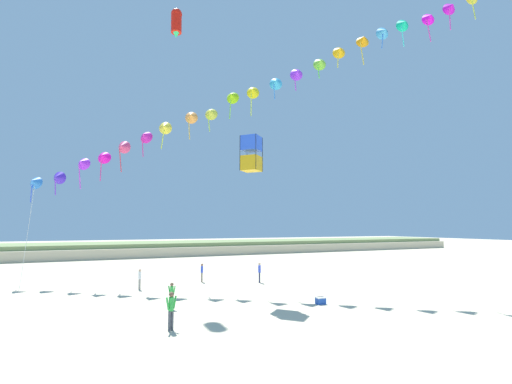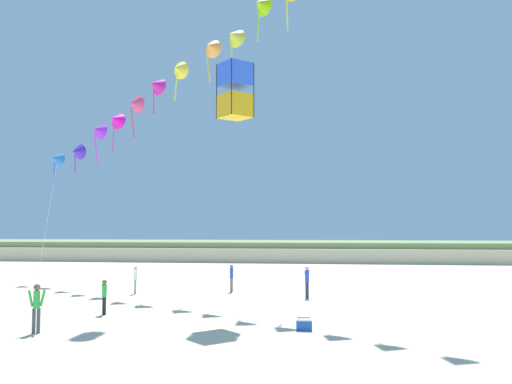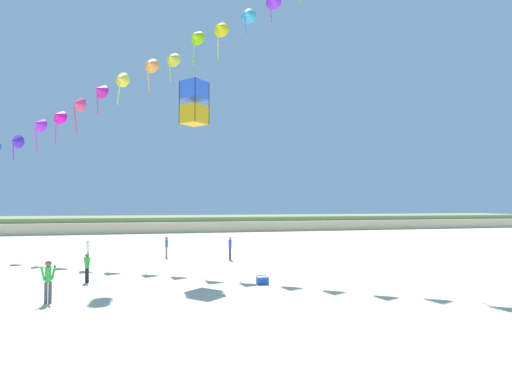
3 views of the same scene
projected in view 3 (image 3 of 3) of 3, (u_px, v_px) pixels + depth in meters
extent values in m
plane|color=beige|center=(231.00, 337.00, 12.05)|extent=(240.00, 240.00, 0.00)
cube|color=beige|center=(175.00, 225.00, 60.49)|extent=(120.00, 13.56, 1.46)
cube|color=#7A8E56|center=(175.00, 219.00, 60.52)|extent=(120.00, 11.53, 0.83)
cylinder|color=gray|center=(88.00, 257.00, 26.95)|extent=(0.11, 0.11, 0.77)
cylinder|color=gray|center=(88.00, 257.00, 26.83)|extent=(0.11, 0.11, 0.77)
cylinder|color=white|center=(88.00, 248.00, 26.91)|extent=(0.20, 0.20, 0.55)
cylinder|color=white|center=(88.00, 247.00, 27.06)|extent=(0.13, 0.20, 0.52)
cylinder|color=white|center=(88.00, 247.00, 26.76)|extent=(0.13, 0.20, 0.52)
sphere|color=beige|center=(88.00, 242.00, 26.92)|extent=(0.21, 0.21, 0.21)
cylinder|color=#474C56|center=(50.00, 293.00, 16.06)|extent=(0.13, 0.13, 0.87)
cylinder|color=#474C56|center=(46.00, 293.00, 15.96)|extent=(0.13, 0.13, 0.87)
cylinder|color=green|center=(48.00, 274.00, 16.04)|extent=(0.23, 0.23, 0.62)
cylinder|color=green|center=(54.00, 272.00, 16.17)|extent=(0.22, 0.17, 0.59)
cylinder|color=green|center=(43.00, 274.00, 15.91)|extent=(0.22, 0.17, 0.59)
sphere|color=brown|center=(48.00, 263.00, 16.05)|extent=(0.24, 0.24, 0.24)
cylinder|color=black|center=(88.00, 275.00, 20.22)|extent=(0.11, 0.11, 0.75)
cylinder|color=black|center=(86.00, 275.00, 20.29)|extent=(0.11, 0.11, 0.75)
cylinder|color=green|center=(87.00, 263.00, 20.27)|extent=(0.20, 0.20, 0.53)
cylinder|color=green|center=(89.00, 262.00, 20.18)|extent=(0.18, 0.18, 0.50)
cylinder|color=green|center=(85.00, 262.00, 20.36)|extent=(0.18, 0.18, 0.50)
sphere|color=brown|center=(87.00, 255.00, 20.28)|extent=(0.20, 0.20, 0.20)
cylinder|color=#726656|center=(166.00, 252.00, 29.51)|extent=(0.11, 0.11, 0.79)
cylinder|color=#726656|center=(167.00, 252.00, 29.65)|extent=(0.11, 0.11, 0.79)
cylinder|color=blue|center=(167.00, 243.00, 29.60)|extent=(0.21, 0.21, 0.56)
cylinder|color=blue|center=(166.00, 243.00, 29.42)|extent=(0.11, 0.20, 0.53)
cylinder|color=blue|center=(167.00, 242.00, 29.78)|extent=(0.11, 0.20, 0.53)
sphere|color=#9E7051|center=(167.00, 238.00, 29.61)|extent=(0.21, 0.21, 0.21)
cylinder|color=#282D4C|center=(230.00, 254.00, 28.32)|extent=(0.12, 0.12, 0.85)
cylinder|color=#282D4C|center=(230.00, 254.00, 28.47)|extent=(0.12, 0.12, 0.85)
cylinder|color=blue|center=(230.00, 244.00, 28.41)|extent=(0.22, 0.22, 0.60)
cylinder|color=blue|center=(230.00, 243.00, 28.22)|extent=(0.15, 0.22, 0.57)
cylinder|color=blue|center=(231.00, 243.00, 28.61)|extent=(0.15, 0.22, 0.57)
sphere|color=beige|center=(230.00, 238.00, 28.43)|extent=(0.23, 0.23, 0.23)
cone|color=#4023C6|center=(15.00, 141.00, 31.55)|extent=(1.31, 1.13, 1.12)
cylinder|color=#8039E5|center=(13.00, 152.00, 31.56)|extent=(0.17, 0.19, 1.32)
cone|color=#A029EE|center=(38.00, 124.00, 31.16)|extent=(1.38, 1.29, 1.20)
cylinder|color=#CA39E5|center=(36.00, 140.00, 31.15)|extent=(0.26, 0.22, 2.06)
cone|color=#EE10BC|center=(58.00, 116.00, 30.50)|extent=(1.34, 1.22, 1.22)
cylinder|color=#E53995|center=(56.00, 131.00, 30.50)|extent=(0.10, 0.15, 1.93)
cone|color=#D63D72|center=(77.00, 104.00, 30.27)|extent=(1.32, 1.19, 1.13)
cylinder|color=#E5394B|center=(75.00, 120.00, 30.26)|extent=(0.29, 0.18, 2.01)
cone|color=#C31DA5|center=(99.00, 90.00, 29.71)|extent=(1.42, 1.36, 1.22)
cylinder|color=#E5399C|center=(97.00, 104.00, 29.71)|extent=(0.18, 0.27, 1.64)
cone|color=yellow|center=(121.00, 79.00, 29.54)|extent=(1.28, 1.05, 1.11)
cylinder|color=#CAE539|center=(119.00, 93.00, 29.54)|extent=(0.26, 0.15, 1.71)
cone|color=#EC923F|center=(150.00, 64.00, 29.43)|extent=(1.30, 1.10, 1.15)
cylinder|color=gold|center=(148.00, 79.00, 29.43)|extent=(0.26, 0.30, 1.84)
cone|color=gold|center=(172.00, 58.00, 28.98)|extent=(1.38, 1.28, 1.21)
cylinder|color=#B3E539|center=(170.00, 71.00, 28.98)|extent=(0.19, 0.23, 1.48)
cone|color=#86CA0F|center=(196.00, 36.00, 28.56)|extent=(1.38, 1.31, 1.18)
cylinder|color=#7DE539|center=(194.00, 52.00, 28.56)|extent=(0.19, 0.18, 1.84)
cone|color=#D2C411|center=(220.00, 27.00, 28.19)|extent=(1.34, 1.20, 1.17)
cylinder|color=#C8E539|center=(218.00, 45.00, 28.19)|extent=(0.12, 0.24, 2.00)
cone|color=#2EA1D5|center=(247.00, 14.00, 27.74)|extent=(1.30, 1.13, 1.12)
cylinder|color=#3986E5|center=(245.00, 27.00, 27.74)|extent=(0.17, 0.09, 1.32)
cylinder|color=#B439E5|center=(271.00, 13.00, 27.30)|extent=(0.23, 0.08, 1.39)
cube|color=gold|center=(194.00, 115.00, 22.82)|extent=(1.69, 1.69, 1.04)
cube|color=blue|center=(194.00, 91.00, 22.86)|extent=(1.69, 1.69, 1.04)
cylinder|color=black|center=(179.00, 102.00, 22.66)|extent=(0.04, 0.04, 2.46)
cylinder|color=black|center=(195.00, 99.00, 22.01)|extent=(0.04, 0.04, 2.46)
cylinder|color=black|center=(209.00, 104.00, 23.01)|extent=(0.04, 0.04, 2.46)
cylinder|color=black|center=(194.00, 106.00, 23.66)|extent=(0.04, 0.04, 2.46)
cube|color=blue|center=(262.00, 281.00, 19.85)|extent=(0.56, 0.40, 0.36)
cube|color=white|center=(262.00, 276.00, 19.86)|extent=(0.58, 0.41, 0.06)
cylinder|color=black|center=(262.00, 275.00, 19.86)|extent=(0.45, 0.03, 0.03)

